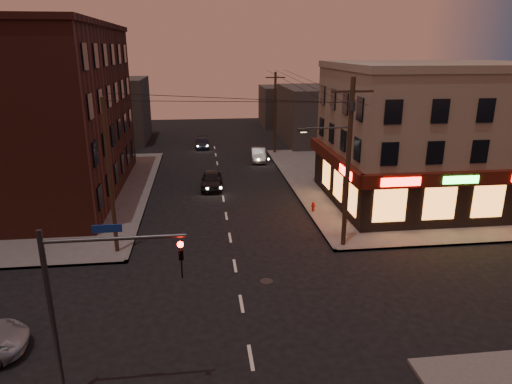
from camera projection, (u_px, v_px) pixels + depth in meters
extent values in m
plane|color=black|center=(241.00, 304.00, 21.73)|extent=(120.00, 120.00, 0.00)
cube|color=#514F4C|center=(418.00, 180.00, 41.79)|extent=(24.00, 28.00, 0.15)
cube|color=#514F4C|center=(3.00, 195.00, 37.60)|extent=(24.00, 28.00, 0.15)
cube|color=gray|center=(433.00, 137.00, 34.82)|extent=(15.00, 12.00, 10.00)
cube|color=gray|center=(441.00, 66.00, 33.24)|extent=(15.20, 12.20, 0.50)
cube|color=black|center=(471.00, 203.00, 30.18)|extent=(15.12, 0.25, 3.40)
cube|color=black|center=(336.00, 182.00, 34.95)|extent=(0.25, 12.12, 3.40)
cube|color=#44140B|center=(478.00, 178.00, 29.36)|extent=(15.60, 0.50, 0.90)
cube|color=#44140B|center=(333.00, 159.00, 34.37)|extent=(0.50, 12.60, 0.90)
cube|color=#FF140C|center=(401.00, 182.00, 28.48)|extent=(2.60, 0.06, 0.55)
cube|color=#26FF3F|center=(461.00, 180.00, 28.95)|extent=(2.40, 0.06, 0.50)
cube|color=#FF140C|center=(345.00, 172.00, 30.74)|extent=(0.06, 2.60, 0.55)
cube|color=orange|center=(464.00, 203.00, 29.94)|extent=(12.40, 0.08, 2.20)
cube|color=orange|center=(338.00, 184.00, 33.95)|extent=(0.08, 8.40, 2.20)
cube|color=#491F17|center=(36.00, 114.00, 36.02)|extent=(12.00, 20.00, 13.00)
cube|color=#3F3D3A|center=(323.00, 115.00, 58.27)|extent=(10.00, 12.00, 7.00)
cube|color=#3F3D3A|center=(111.00, 110.00, 58.76)|extent=(9.00, 10.00, 8.00)
cube|color=#3F3D3A|center=(287.00, 106.00, 71.44)|extent=(8.00, 8.00, 6.00)
cylinder|color=#382619|center=(348.00, 165.00, 26.46)|extent=(0.28, 0.28, 10.00)
cube|color=#382619|center=(353.00, 91.00, 25.20)|extent=(2.40, 0.12, 0.12)
cylinder|color=#333538|center=(352.00, 106.00, 25.44)|extent=(0.44, 0.44, 0.50)
cylinder|color=#333538|center=(328.00, 128.00, 25.65)|extent=(2.60, 0.10, 0.10)
cube|color=#333538|center=(304.00, 130.00, 25.51)|extent=(0.60, 0.25, 0.18)
cube|color=#FFD88C|center=(303.00, 132.00, 25.54)|extent=(0.35, 0.15, 0.04)
cylinder|color=#382619|center=(275.00, 113.00, 51.41)|extent=(0.26, 0.26, 9.00)
cylinder|color=#382619|center=(110.00, 178.00, 25.69)|extent=(0.24, 0.24, 9.00)
cylinder|color=#333538|center=(53.00, 322.00, 14.70)|extent=(0.18, 0.18, 6.40)
cylinder|color=#333538|center=(115.00, 239.00, 14.11)|extent=(4.40, 0.12, 0.12)
imported|color=black|center=(181.00, 250.00, 14.50)|extent=(0.16, 0.20, 1.00)
sphere|color=#FF0C05|center=(180.00, 244.00, 14.31)|extent=(0.20, 0.20, 0.20)
cube|color=navy|center=(107.00, 229.00, 13.99)|extent=(0.90, 0.05, 0.25)
imported|color=black|center=(212.00, 180.00, 39.44)|extent=(2.03, 4.49, 1.49)
imported|color=slate|center=(259.00, 155.00, 49.07)|extent=(1.91, 4.37, 1.40)
imported|color=#181E30|center=(202.00, 143.00, 55.52)|extent=(1.71, 4.10, 1.18)
cylinder|color=maroon|center=(313.00, 207.00, 33.55)|extent=(0.23, 0.23, 0.58)
sphere|color=maroon|center=(313.00, 203.00, 33.45)|extent=(0.23, 0.23, 0.23)
cylinder|color=maroon|center=(313.00, 206.00, 33.52)|extent=(0.32, 0.15, 0.12)
cylinder|color=maroon|center=(313.00, 206.00, 33.52)|extent=(0.15, 0.32, 0.12)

